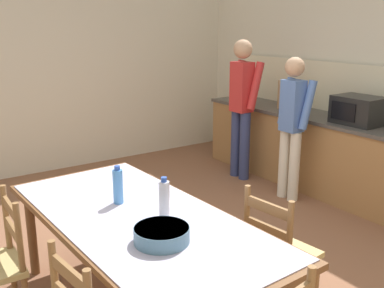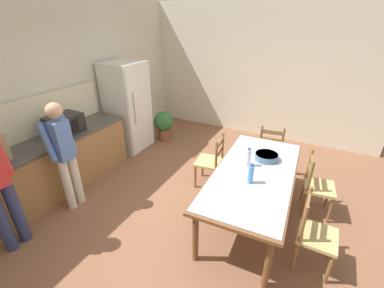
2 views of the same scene
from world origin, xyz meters
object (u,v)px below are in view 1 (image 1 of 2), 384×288
paper_bag (289,95)px  serving_bowl (162,234)px  microwave (358,110)px  bottle_off_centre (164,199)px  person_at_counter (292,121)px  person_at_sink (242,102)px  dining_table (139,226)px  bottle_near_centre (118,186)px  chair_side_far_right (278,253)px

paper_bag → serving_bowl: size_ratio=1.12×
microwave → bottle_off_centre: (0.61, -2.81, -0.17)m
bottle_off_centre → person_at_counter: bearing=115.0°
serving_bowl → person_at_sink: person_at_sink is taller
bottle_off_centre → dining_table: bearing=-128.5°
bottle_off_centre → microwave: bearing=102.2°
dining_table → serving_bowl: 0.41m
bottle_near_centre → person_at_counter: (-0.69, 2.43, 0.03)m
bottle_near_centre → chair_side_far_right: bottle_near_centre is taller
dining_table → bottle_off_centre: bottle_off_centre is taller
bottle_off_centre → bottle_near_centre: bearing=-159.3°
serving_bowl → person_at_counter: 2.82m
microwave → person_at_sink: bearing=-159.5°
serving_bowl → person_at_counter: person_at_counter is taller
microwave → person_at_sink: (-1.33, -0.50, -0.06)m
microwave → dining_table: size_ratio=0.22×
paper_bag → serving_bowl: paper_bag is taller
microwave → paper_bag: size_ratio=1.39×
microwave → serving_bowl: 3.14m
chair_side_far_right → person_at_counter: bearing=-54.5°
person_at_sink → bottle_off_centre: bearing=-139.9°
bottle_off_centre → serving_bowl: bottle_off_centre is taller
serving_bowl → chair_side_far_right: bearing=85.3°
paper_bag → bottle_near_centre: bearing=-67.1°
dining_table → bottle_off_centre: bearing=51.5°
paper_bag → bottle_off_centre: paper_bag is taller
microwave → serving_bowl: bearing=-73.4°
bottle_off_centre → chair_side_far_right: bearing=62.6°
microwave → bottle_off_centre: size_ratio=1.85×
serving_bowl → paper_bag: bearing=122.5°
microwave → person_at_counter: person_at_counter is taller
dining_table → person_at_counter: bearing=111.7°
person_at_counter → paper_bag: bearing=47.1°
person_at_counter → bottle_near_centre: bearing=-164.1°
dining_table → chair_side_far_right: chair_side_far_right is taller
microwave → serving_bowl: size_ratio=1.56×
bottle_off_centre → chair_side_far_right: size_ratio=0.30×
bottle_off_centre → chair_side_far_right: (0.36, 0.69, -0.43)m
microwave → paper_bag: bearing=-179.6°
microwave → bottle_near_centre: (0.23, -2.95, -0.17)m
microwave → chair_side_far_right: bearing=-65.6°
microwave → dining_table: 3.00m
dining_table → bottle_near_centre: 0.34m
paper_bag → bottle_off_centre: (1.62, -2.80, -0.20)m
bottle_off_centre → person_at_sink: 3.02m
paper_bag → bottle_near_centre: 3.20m
dining_table → bottle_off_centre: (0.10, 0.13, 0.19)m
bottle_off_centre → person_at_sink: bearing=130.1°
bottle_off_centre → chair_side_far_right: 0.89m
bottle_near_centre → person_at_counter: 2.53m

